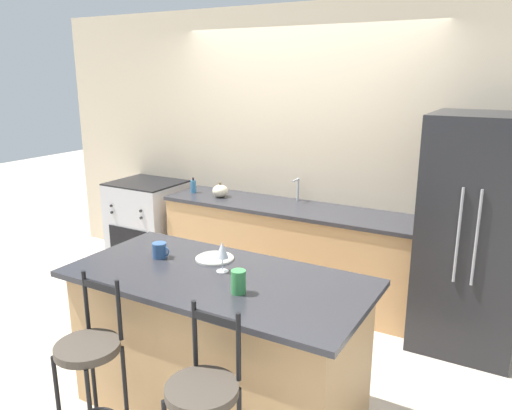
{
  "coord_description": "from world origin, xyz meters",
  "views": [
    {
      "loc": [
        1.96,
        -3.69,
        2.1
      ],
      "look_at": [
        0.15,
        -0.52,
        1.12
      ],
      "focal_mm": 35.0,
      "sensor_mm": 36.0,
      "label": 1
    }
  ],
  "objects_px": {
    "oven_range": "(149,223)",
    "dinner_plate": "(215,258)",
    "refrigerator": "(473,234)",
    "pumpkin_decoration": "(220,191)",
    "wine_glass": "(222,251)",
    "soap_bottle": "(193,186)",
    "coffee_mug": "(160,250)",
    "tumbler_cup": "(238,282)",
    "bar_stool_near": "(91,366)",
    "bar_stool_far": "(204,410)"
  },
  "relations": [
    {
      "from": "oven_range",
      "to": "bar_stool_near",
      "type": "bearing_deg",
      "value": -54.42
    },
    {
      "from": "tumbler_cup",
      "to": "pumpkin_decoration",
      "type": "xyz_separation_m",
      "value": [
        -1.35,
        1.86,
        -0.03
      ]
    },
    {
      "from": "coffee_mug",
      "to": "wine_glass",
      "type": "bearing_deg",
      "value": 0.56
    },
    {
      "from": "refrigerator",
      "to": "wine_glass",
      "type": "distance_m",
      "value": 2.02
    },
    {
      "from": "oven_range",
      "to": "bar_stool_far",
      "type": "distance_m",
      "value": 3.43
    },
    {
      "from": "tumbler_cup",
      "to": "bar_stool_far",
      "type": "bearing_deg",
      "value": -76.21
    },
    {
      "from": "bar_stool_near",
      "to": "refrigerator",
      "type": "bearing_deg",
      "value": 55.64
    },
    {
      "from": "coffee_mug",
      "to": "pumpkin_decoration",
      "type": "bearing_deg",
      "value": 110.71
    },
    {
      "from": "dinner_plate",
      "to": "coffee_mug",
      "type": "height_order",
      "value": "coffee_mug"
    },
    {
      "from": "wine_glass",
      "to": "coffee_mug",
      "type": "distance_m",
      "value": 0.49
    },
    {
      "from": "pumpkin_decoration",
      "to": "refrigerator",
      "type": "bearing_deg",
      "value": -1.27
    },
    {
      "from": "dinner_plate",
      "to": "soap_bottle",
      "type": "distance_m",
      "value": 1.99
    },
    {
      "from": "bar_stool_far",
      "to": "wine_glass",
      "type": "xyz_separation_m",
      "value": [
        -0.38,
        0.74,
        0.49
      ]
    },
    {
      "from": "oven_range",
      "to": "dinner_plate",
      "type": "height_order",
      "value": "same"
    },
    {
      "from": "oven_range",
      "to": "bar_stool_near",
      "type": "distance_m",
      "value": 2.95
    },
    {
      "from": "refrigerator",
      "to": "pumpkin_decoration",
      "type": "xyz_separation_m",
      "value": [
        -2.34,
        0.05,
        0.05
      ]
    },
    {
      "from": "dinner_plate",
      "to": "oven_range",
      "type": "bearing_deg",
      "value": 141.93
    },
    {
      "from": "tumbler_cup",
      "to": "soap_bottle",
      "type": "distance_m",
      "value": 2.53
    },
    {
      "from": "refrigerator",
      "to": "bar_stool_near",
      "type": "distance_m",
      "value": 2.85
    },
    {
      "from": "dinner_plate",
      "to": "tumbler_cup",
      "type": "relative_size",
      "value": 1.88
    },
    {
      "from": "oven_range",
      "to": "dinner_plate",
      "type": "distance_m",
      "value": 2.49
    },
    {
      "from": "bar_stool_near",
      "to": "coffee_mug",
      "type": "distance_m",
      "value": 0.85
    },
    {
      "from": "refrigerator",
      "to": "tumbler_cup",
      "type": "height_order",
      "value": "refrigerator"
    },
    {
      "from": "coffee_mug",
      "to": "soap_bottle",
      "type": "xyz_separation_m",
      "value": [
        -0.96,
        1.66,
        -0.01
      ]
    },
    {
      "from": "dinner_plate",
      "to": "bar_stool_far",
      "type": "bearing_deg",
      "value": -59.06
    },
    {
      "from": "coffee_mug",
      "to": "pumpkin_decoration",
      "type": "distance_m",
      "value": 1.76
    },
    {
      "from": "wine_glass",
      "to": "pumpkin_decoration",
      "type": "bearing_deg",
      "value": 124.02
    },
    {
      "from": "oven_range",
      "to": "soap_bottle",
      "type": "xyz_separation_m",
      "value": [
        0.63,
        0.01,
        0.49
      ]
    },
    {
      "from": "refrigerator",
      "to": "pumpkin_decoration",
      "type": "bearing_deg",
      "value": 178.73
    },
    {
      "from": "dinner_plate",
      "to": "wine_glass",
      "type": "height_order",
      "value": "wine_glass"
    },
    {
      "from": "wine_glass",
      "to": "tumbler_cup",
      "type": "height_order",
      "value": "wine_glass"
    },
    {
      "from": "wine_glass",
      "to": "soap_bottle",
      "type": "xyz_separation_m",
      "value": [
        -1.45,
        1.66,
        -0.1
      ]
    },
    {
      "from": "bar_stool_far",
      "to": "pumpkin_decoration",
      "type": "relative_size",
      "value": 6.69
    },
    {
      "from": "pumpkin_decoration",
      "to": "bar_stool_near",
      "type": "bearing_deg",
      "value": -72.71
    },
    {
      "from": "pumpkin_decoration",
      "to": "soap_bottle",
      "type": "relative_size",
      "value": 0.99
    },
    {
      "from": "bar_stool_near",
      "to": "pumpkin_decoration",
      "type": "height_order",
      "value": "bar_stool_near"
    },
    {
      "from": "bar_stool_near",
      "to": "wine_glass",
      "type": "distance_m",
      "value": 0.96
    },
    {
      "from": "refrigerator",
      "to": "wine_glass",
      "type": "relative_size",
      "value": 9.57
    },
    {
      "from": "soap_bottle",
      "to": "coffee_mug",
      "type": "bearing_deg",
      "value": -59.89
    },
    {
      "from": "oven_range",
      "to": "soap_bottle",
      "type": "bearing_deg",
      "value": 0.63
    },
    {
      "from": "oven_range",
      "to": "wine_glass",
      "type": "bearing_deg",
      "value": -38.44
    },
    {
      "from": "tumbler_cup",
      "to": "soap_bottle",
      "type": "height_order",
      "value": "tumbler_cup"
    },
    {
      "from": "refrigerator",
      "to": "bar_stool_far",
      "type": "distance_m",
      "value": 2.51
    },
    {
      "from": "bar_stool_near",
      "to": "tumbler_cup",
      "type": "xyz_separation_m",
      "value": [
        0.61,
        0.53,
        0.42
      ]
    },
    {
      "from": "oven_range",
      "to": "bar_stool_near",
      "type": "height_order",
      "value": "bar_stool_near"
    },
    {
      "from": "coffee_mug",
      "to": "soap_bottle",
      "type": "relative_size",
      "value": 0.81
    },
    {
      "from": "refrigerator",
      "to": "soap_bottle",
      "type": "height_order",
      "value": "refrigerator"
    },
    {
      "from": "refrigerator",
      "to": "bar_stool_far",
      "type": "xyz_separation_m",
      "value": [
        -0.86,
        -2.33,
        -0.34
      ]
    },
    {
      "from": "coffee_mug",
      "to": "soap_bottle",
      "type": "bearing_deg",
      "value": 120.11
    },
    {
      "from": "soap_bottle",
      "to": "bar_stool_near",
      "type": "bearing_deg",
      "value": -65.71
    }
  ]
}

